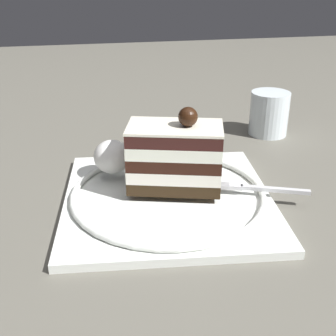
{
  "coord_description": "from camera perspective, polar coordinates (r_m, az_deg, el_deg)",
  "views": [
    {
      "loc": [
        0.07,
        0.43,
        0.27
      ],
      "look_at": [
        -0.03,
        -0.02,
        0.05
      ],
      "focal_mm": 46.36,
      "sensor_mm": 36.0,
      "label": 1
    }
  ],
  "objects": [
    {
      "name": "ground_plane",
      "position": [
        0.51,
        -2.43,
        -6.15
      ],
      "size": [
        2.4,
        2.4,
        0.0
      ],
      "primitive_type": "plane",
      "color": "#5B594F"
    },
    {
      "name": "drink_glass_near",
      "position": [
        0.76,
        13.12,
        6.71
      ],
      "size": [
        0.07,
        0.07,
        0.07
      ],
      "color": "silver",
      "rests_on": "ground_plane"
    },
    {
      "name": "fork",
      "position": [
        0.54,
        11.12,
        -2.59
      ],
      "size": [
        0.12,
        0.05,
        0.0
      ],
      "color": "silver",
      "rests_on": "dessert_plate"
    },
    {
      "name": "dessert_plate",
      "position": [
        0.53,
        0.0,
        -3.8
      ],
      "size": [
        0.28,
        0.28,
        0.02
      ],
      "color": "white",
      "rests_on": "ground_plane"
    },
    {
      "name": "whipped_cream_dollop",
      "position": [
        0.57,
        -7.35,
        1.5
      ],
      "size": [
        0.05,
        0.05,
        0.04
      ],
      "primitive_type": "ellipsoid",
      "color": "white",
      "rests_on": "dessert_plate"
    },
    {
      "name": "cake_slice",
      "position": [
        0.52,
        0.93,
        1.6
      ],
      "size": [
        0.12,
        0.09,
        0.1
      ],
      "color": "black",
      "rests_on": "dessert_plate"
    }
  ]
}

